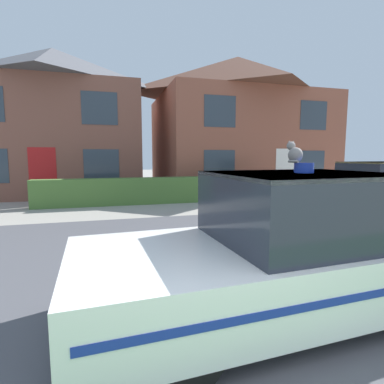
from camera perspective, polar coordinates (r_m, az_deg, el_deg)
name	(u,v)px	position (r m, az deg, el deg)	size (l,w,h in m)	color
road_strip	(173,257)	(5.34, -3.57, -12.24)	(28.00, 6.96, 0.01)	#4C4C51
garden_hedge	(158,190)	(11.29, -6.46, 0.31)	(8.68, 0.55, 0.97)	#4C7233
police_car	(287,249)	(3.57, 17.59, -10.28)	(4.56, 2.02, 1.66)	black
cat	(294,153)	(3.59, 18.89, 6.96)	(0.16, 0.28, 0.25)	gray
neighbour_car_near	(384,191)	(10.62, 32.71, 0.16)	(4.40, 1.90, 1.58)	black
house_left	(56,121)	(15.79, -24.55, 12.21)	(7.81, 5.62, 6.69)	brown
house_right	(237,123)	(16.95, 8.53, 12.95)	(8.76, 7.11, 7.04)	#93513D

